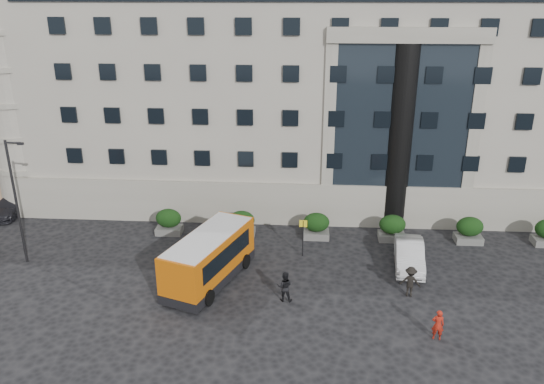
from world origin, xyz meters
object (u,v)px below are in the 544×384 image
at_px(hedge_c, 316,225).
at_px(parked_car_c, 11,206).
at_px(red_truck, 111,165).
at_px(hedge_d, 392,228).
at_px(bus_stop_sign, 303,232).
at_px(minibus, 209,256).
at_px(hedge_a, 169,221).
at_px(parked_car_d, 25,196).
at_px(pedestrian_a, 438,325).
at_px(hedge_b, 242,223).
at_px(pedestrian_c, 410,282).
at_px(hedge_e, 469,230).
at_px(pedestrian_b, 285,286).
at_px(white_taxi, 409,255).
at_px(street_lamp, 17,198).

bearing_deg(hedge_c, parked_car_c, 173.62).
bearing_deg(red_truck, hedge_d, -11.84).
xyz_separation_m(bus_stop_sign, minibus, (-5.43, -3.57, -0.09)).
relative_size(hedge_a, bus_stop_sign, 0.73).
bearing_deg(hedge_d, hedge_a, 180.00).
height_order(parked_car_d, pedestrian_a, pedestrian_a).
relative_size(hedge_b, pedestrian_c, 1.02).
distance_m(hedge_c, pedestrian_a, 12.59).
xyz_separation_m(parked_car_c, pedestrian_c, (28.58, -9.82, 0.22)).
bearing_deg(hedge_e, pedestrian_b, -146.24).
distance_m(hedge_b, pedestrian_b, 8.84).
bearing_deg(white_taxi, pedestrian_a, -82.74).
xyz_separation_m(street_lamp, pedestrian_c, (23.52, -2.40, -3.46)).
relative_size(parked_car_c, pedestrian_c, 2.62).
bearing_deg(minibus, pedestrian_b, -2.07).
xyz_separation_m(red_truck, parked_car_d, (-5.09, -5.85, -0.80)).
xyz_separation_m(street_lamp, parked_car_d, (-5.06, 9.54, -3.70)).
bearing_deg(hedge_a, hedge_e, 0.00).
xyz_separation_m(hedge_d, pedestrian_b, (-7.03, -8.17, -0.05)).
bearing_deg(pedestrian_a, pedestrian_b, -14.33).
relative_size(hedge_a, hedge_c, 1.00).
bearing_deg(pedestrian_a, street_lamp, -7.82).
bearing_deg(bus_stop_sign, red_truck, 142.44).
xyz_separation_m(red_truck, parked_car_c, (-5.09, -7.98, -0.78)).
bearing_deg(white_taxi, hedge_e, 44.94).
bearing_deg(hedge_e, parked_car_d, 172.02).
xyz_separation_m(street_lamp, red_truck, (0.03, 15.39, -2.90)).
relative_size(hedge_c, pedestrian_a, 1.12).
bearing_deg(hedge_c, hedge_d, 0.00).
relative_size(hedge_d, minibus, 0.24).
relative_size(street_lamp, bus_stop_sign, 3.17).
bearing_deg(bus_stop_sign, hedge_d, 24.66).
xyz_separation_m(hedge_d, parked_car_c, (-28.60, 2.62, -0.24)).
height_order(hedge_a, street_lamp, street_lamp).
xyz_separation_m(parked_car_d, white_taxi, (29.14, -8.45, 0.13)).
bearing_deg(pedestrian_c, bus_stop_sign, -23.32).
relative_size(parked_car_d, white_taxi, 1.00).
relative_size(pedestrian_b, pedestrian_c, 0.97).
distance_m(hedge_a, minibus, 7.59).
bearing_deg(white_taxi, hedge_d, 104.66).
bearing_deg(pedestrian_b, hedge_a, -41.57).
height_order(red_truck, pedestrian_b, red_truck).
relative_size(hedge_b, parked_car_d, 0.38).
height_order(pedestrian_a, pedestrian_c, pedestrian_c).
distance_m(parked_car_d, pedestrian_c, 30.98).
bearing_deg(hedge_a, minibus, -57.42).
distance_m(bus_stop_sign, red_truck, 21.97).
distance_m(hedge_d, hedge_e, 5.20).
distance_m(bus_stop_sign, pedestrian_b, 5.52).
relative_size(hedge_d, bus_stop_sign, 0.73).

